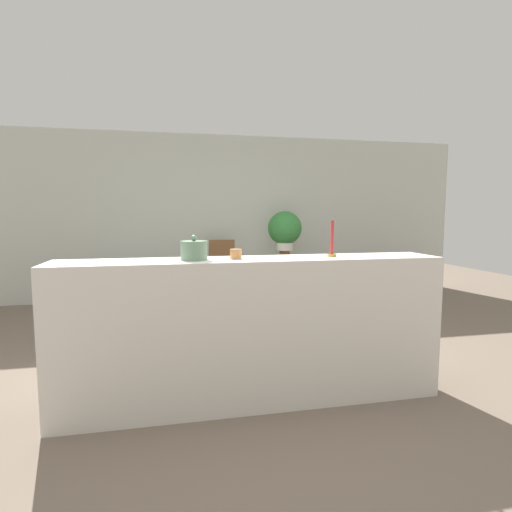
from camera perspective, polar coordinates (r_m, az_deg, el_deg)
ground_plane at (r=3.61m, az=-1.89°, el=-16.86°), size 14.00×14.00×0.00m
wall_back at (r=6.73m, az=-7.09°, el=5.51°), size 9.00×0.06×2.70m
couch at (r=5.07m, az=-14.31°, el=-7.08°), size 0.94×1.80×0.79m
tv_stand at (r=5.62m, az=13.24°, el=-6.53°), size 0.85×0.58×0.40m
television at (r=5.54m, az=13.28°, el=-2.24°), size 0.63×0.55×0.45m
wooden_chair at (r=6.13m, az=-4.74°, el=-2.09°), size 0.44×0.44×1.01m
plant_stand at (r=6.37m, az=4.08°, el=-2.91°), size 0.16×0.16×0.83m
potted_plant at (r=6.30m, az=4.13°, el=3.87°), size 0.53×0.53×0.62m
foreground_counter at (r=3.01m, az=-0.37°, el=-10.67°), size 2.82×0.44×1.08m
decorative_bowl at (r=2.84m, az=-8.84°, el=0.82°), size 0.19×0.19×0.18m
candle_jar at (r=2.87m, az=-2.89°, el=0.29°), size 0.09×0.09×0.07m
candlestick at (r=3.07m, az=10.80°, el=1.62°), size 0.07×0.07×0.27m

